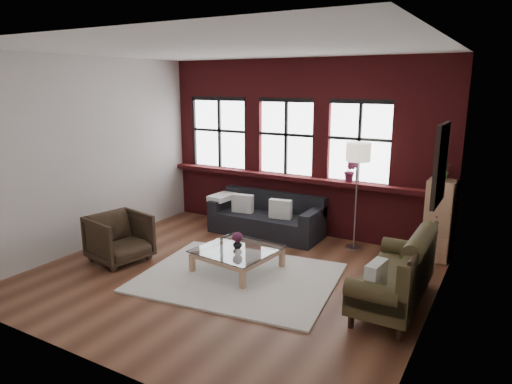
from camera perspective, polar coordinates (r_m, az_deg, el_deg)
The scene contains 26 objects.
floor at distance 6.85m, azimuth -3.28°, elevation -10.33°, with size 5.50×5.50×0.00m, color #57301F.
ceiling at distance 6.28m, azimuth -3.69°, elevation 17.45°, with size 5.50×5.50×0.00m, color white.
wall_back at distance 8.55m, azimuth 5.80°, elevation 5.59°, with size 5.50×5.50×0.00m, color beige.
wall_front at distance 4.55m, azimuth -21.02°, elevation -2.21°, with size 5.50×5.50×0.00m, color beige.
wall_left at distance 8.20m, azimuth -19.82°, elevation 4.53°, with size 5.00×5.00×0.00m, color beige.
wall_right at distance 5.40m, azimuth 21.71°, elevation 0.11°, with size 5.00×5.00×0.00m, color beige.
brick_backwall at distance 8.49m, azimuth 5.64°, elevation 5.54°, with size 5.50×0.12×3.20m, color maroon, non-canonical shape.
sill_ledge at distance 8.51m, azimuth 5.30°, elevation 1.73°, with size 5.50×0.30×0.08m, color maroon.
window_left at distance 9.36m, azimuth -4.48°, elevation 7.22°, with size 1.38×0.10×1.50m, color black, non-canonical shape.
window_mid at distance 8.61m, azimuth 3.85°, elevation 6.69°, with size 1.38×0.10×1.50m, color black, non-canonical shape.
window_right at distance 8.10m, azimuth 12.83°, elevation 5.96°, with size 1.38×0.10×1.50m, color black, non-canonical shape.
wall_poster at distance 5.65m, azimuth 22.08°, elevation 3.21°, with size 0.05×0.74×0.94m, color black, non-canonical shape.
shag_rug at distance 6.74m, azimuth -2.20°, elevation -10.59°, with size 2.73×2.15×0.03m, color beige.
dark_sofa at distance 8.46m, azimuth 1.27°, elevation -2.91°, with size 2.08×0.84×0.75m, color black, non-canonical shape.
pillow_a at distance 8.54m, azimuth -1.67°, elevation -1.43°, with size 0.40×0.14×0.34m, color silver.
pillow_b at distance 8.17m, azimuth 3.07°, elevation -2.14°, with size 0.40×0.14×0.34m, color silver.
vintage_settee at distance 6.04m, azimuth 16.87°, elevation -9.27°, with size 0.81×1.82×0.97m, color #3E361D, non-canonical shape.
pillow_settee at distance 5.51m, azimuth 14.76°, elevation -10.13°, with size 0.14×0.38×0.34m, color silver.
armchair at distance 7.53m, azimuth -16.70°, elevation -5.54°, with size 0.82×0.84×0.76m, color black.
coffee_table at distance 6.94m, azimuth -2.31°, elevation -8.45°, with size 1.08×1.08×0.36m, color tan, non-canonical shape.
vase at distance 6.85m, azimuth -2.33°, elevation -6.49°, with size 0.14×0.14×0.15m, color #B2B2B2.
flowers at distance 6.81m, azimuth -2.34°, elevation -5.67°, with size 0.15×0.15×0.15m, color #632243.
drawer_chest at distance 7.77m, azimuth 21.84°, elevation -3.30°, with size 0.40×0.40×1.30m, color tan.
potted_plant_top at distance 7.59m, azimuth 22.37°, elevation 2.52°, with size 0.28×0.24×0.31m, color #2D5923.
floor_lamp at distance 7.79m, azimuth 12.43°, elevation -0.05°, with size 0.40×0.40×1.96m, color #A5A5A8, non-canonical shape.
sill_plant at distance 8.08m, azimuth 11.73°, elevation 2.60°, with size 0.22×0.18×0.40m, color #632243.
Camera 1 is at (3.45, -5.23, 2.76)m, focal length 32.00 mm.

